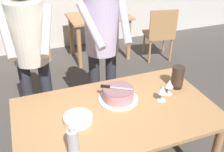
# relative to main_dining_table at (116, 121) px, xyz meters

# --- Properties ---
(main_dining_table) EXTENTS (1.60, 0.95, 0.75)m
(main_dining_table) POSITION_rel_main_dining_table_xyz_m (0.00, 0.00, 0.00)
(main_dining_table) COLOR tan
(main_dining_table) RESTS_ON ground_plane
(cake_on_platter) EXTENTS (0.34, 0.34, 0.11)m
(cake_on_platter) POSITION_rel_main_dining_table_xyz_m (0.07, 0.14, 0.16)
(cake_on_platter) COLOR silver
(cake_on_platter) RESTS_ON main_dining_table
(cake_knife) EXTENTS (0.24, 0.16, 0.02)m
(cake_knife) POSITION_rel_main_dining_table_xyz_m (0.01, 0.18, 0.22)
(cake_knife) COLOR silver
(cake_knife) RESTS_ON cake_on_platter
(plate_stack) EXTENTS (0.22, 0.22, 0.05)m
(plate_stack) POSITION_rel_main_dining_table_xyz_m (-0.32, -0.02, 0.13)
(plate_stack) COLOR white
(plate_stack) RESTS_ON main_dining_table
(wine_glass_near) EXTENTS (0.08, 0.08, 0.14)m
(wine_glass_near) POSITION_rel_main_dining_table_xyz_m (0.51, 0.06, 0.21)
(wine_glass_near) COLOR silver
(wine_glass_near) RESTS_ON main_dining_table
(wine_glass_far) EXTENTS (0.08, 0.08, 0.14)m
(wine_glass_far) POSITION_rel_main_dining_table_xyz_m (0.41, 0.00, 0.21)
(wine_glass_far) COLOR silver
(wine_glass_far) RESTS_ON main_dining_table
(water_bottle) EXTENTS (0.07, 0.07, 0.25)m
(water_bottle) POSITION_rel_main_dining_table_xyz_m (-0.43, -0.36, 0.22)
(water_bottle) COLOR silver
(water_bottle) RESTS_ON main_dining_table
(hurricane_lamp) EXTENTS (0.11, 0.11, 0.21)m
(hurricane_lamp) POSITION_rel_main_dining_table_xyz_m (0.64, 0.14, 0.21)
(hurricane_lamp) COLOR black
(hurricane_lamp) RESTS_ON main_dining_table
(person_cutting_cake) EXTENTS (0.47, 0.55, 1.72)m
(person_cutting_cake) POSITION_rel_main_dining_table_xyz_m (0.12, 0.68, 0.43)
(person_cutting_cake) COLOR #2D2D38
(person_cutting_cake) RESTS_ON ground_plane
(person_standing_beside) EXTENTS (0.47, 0.56, 1.72)m
(person_standing_beside) POSITION_rel_main_dining_table_xyz_m (-0.55, 0.71, 0.43)
(person_standing_beside) COLOR #2D2D38
(person_standing_beside) RESTS_ON ground_plane
(background_table) EXTENTS (1.00, 0.70, 0.74)m
(background_table) POSITION_rel_main_dining_table_xyz_m (0.67, 2.48, -0.07)
(background_table) COLOR tan
(background_table) RESTS_ON ground_plane
(background_chair_1) EXTENTS (0.53, 0.53, 0.90)m
(background_chair_1) POSITION_rel_main_dining_table_xyz_m (-0.42, 2.42, -0.15)
(background_chair_1) COLOR tan
(background_chair_1) RESTS_ON ground_plane
(background_chair_2) EXTENTS (0.52, 0.52, 0.90)m
(background_chair_2) POSITION_rel_main_dining_table_xyz_m (1.56, 2.02, -0.15)
(background_chair_2) COLOR tan
(background_chair_2) RESTS_ON ground_plane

